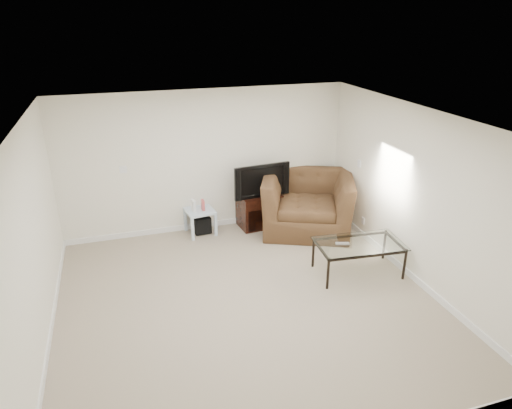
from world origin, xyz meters
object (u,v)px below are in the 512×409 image
object	(u,v)px
tv_stand	(259,210)
side_table	(200,221)
recliner	(307,194)
coffee_table	(358,258)
television	(260,179)
subwoofer	(202,224)

from	to	relation	value
tv_stand	side_table	xyz separation A→B (m)	(-1.10, 0.00, -0.08)
recliner	coffee_table	size ratio (longest dim) A/B	1.22
television	side_table	size ratio (longest dim) A/B	2.05
television	coffee_table	bearing A→B (deg)	-71.73
television	recliner	world-z (taller)	recliner
tv_stand	coffee_table	distance (m)	2.23
subwoofer	recliner	distance (m)	1.96
recliner	coffee_table	distance (m)	1.70
television	side_table	world-z (taller)	television
side_table	coffee_table	distance (m)	2.86
tv_stand	subwoofer	xyz separation A→B (m)	(-1.07, 0.02, -0.15)
recliner	side_table	bearing A→B (deg)	-168.62
tv_stand	subwoofer	distance (m)	1.08
recliner	coffee_table	bearing A→B (deg)	-61.82
subwoofer	recliner	size ratio (longest dim) A/B	0.18
tv_stand	side_table	distance (m)	1.10
tv_stand	television	distance (m)	0.61
subwoofer	recliner	xyz separation A→B (m)	(1.84, -0.43, 0.52)
tv_stand	television	size ratio (longest dim) A/B	0.77
television	side_table	xyz separation A→B (m)	(-1.10, 0.03, -0.69)
side_table	recliner	xyz separation A→B (m)	(1.87, -0.40, 0.46)
subwoofer	tv_stand	bearing A→B (deg)	-1.20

